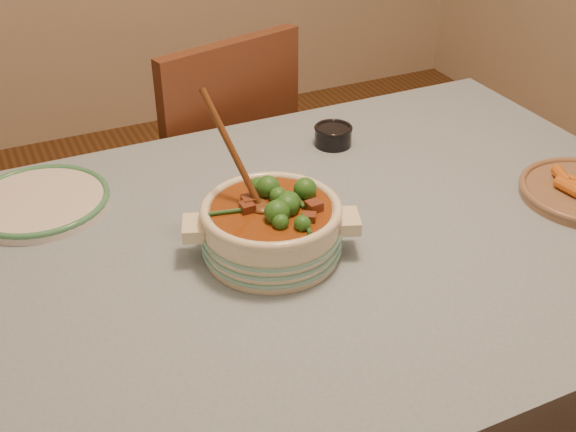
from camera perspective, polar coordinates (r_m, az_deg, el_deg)
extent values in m
cube|color=brown|center=(1.44, 0.37, -2.96)|extent=(1.60, 1.00, 0.05)
cube|color=#8294A8|center=(1.42, 0.38, -2.04)|extent=(1.68, 1.08, 0.01)
cylinder|color=brown|center=(2.28, 12.33, -0.32)|extent=(0.07, 0.07, 0.70)
cylinder|color=beige|center=(1.35, -1.30, -1.22)|extent=(0.33, 0.33, 0.10)
torus|color=beige|center=(1.33, -1.33, 0.58)|extent=(0.26, 0.26, 0.02)
cube|color=beige|center=(1.36, 4.77, -0.41)|extent=(0.06, 0.08, 0.03)
cube|color=beige|center=(1.35, -7.45, -0.96)|extent=(0.06, 0.08, 0.03)
cylinder|color=maroon|center=(1.33, -1.33, 0.34)|extent=(0.23, 0.23, 0.02)
cylinder|color=silver|center=(1.60, -19.05, 0.99)|extent=(0.34, 0.34, 0.02)
torus|color=#3C845A|center=(1.60, -19.11, 1.26)|extent=(0.29, 0.29, 0.01)
cylinder|color=black|center=(1.77, 3.58, 6.30)|extent=(0.11, 0.11, 0.05)
torus|color=black|center=(1.76, 3.61, 6.96)|extent=(0.09, 0.09, 0.01)
cylinder|color=black|center=(1.76, 3.60, 6.69)|extent=(0.08, 0.08, 0.01)
cube|color=brown|center=(2.26, -7.11, 3.47)|extent=(0.53, 0.53, 0.04)
cube|color=brown|center=(2.01, -4.40, 7.22)|extent=(0.43, 0.15, 0.47)
cylinder|color=brown|center=(2.60, -5.63, 1.80)|extent=(0.04, 0.04, 0.47)
cylinder|color=brown|center=(2.45, -12.83, -1.11)|extent=(0.04, 0.04, 0.47)
cylinder|color=brown|center=(2.35, -0.37, -1.80)|extent=(0.04, 0.04, 0.47)
cylinder|color=brown|center=(2.17, -8.06, -5.35)|extent=(0.04, 0.04, 0.47)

